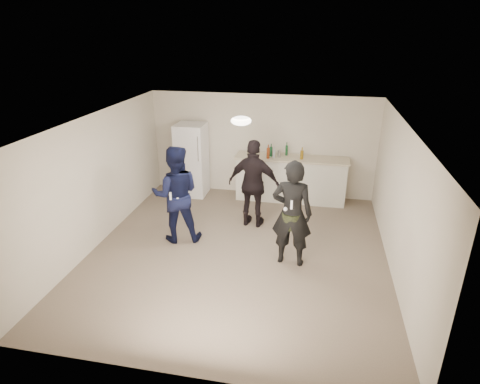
% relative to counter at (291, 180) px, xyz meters
% --- Properties ---
extents(floor, '(6.00, 6.00, 0.00)m').
position_rel_counter_xyz_m(floor, '(-0.76, -2.67, -0.53)').
color(floor, '#6B5B4C').
rests_on(floor, ground).
extents(ceiling, '(6.00, 6.00, 0.00)m').
position_rel_counter_xyz_m(ceiling, '(-0.76, -2.67, 1.98)').
color(ceiling, silver).
rests_on(ceiling, wall_back).
extents(wall_back, '(6.00, 0.00, 6.00)m').
position_rel_counter_xyz_m(wall_back, '(-0.76, 0.33, 0.72)').
color(wall_back, beige).
rests_on(wall_back, floor).
extents(wall_front, '(6.00, 0.00, 6.00)m').
position_rel_counter_xyz_m(wall_front, '(-0.76, -5.67, 0.72)').
color(wall_front, beige).
rests_on(wall_front, floor).
extents(wall_left, '(0.00, 6.00, 6.00)m').
position_rel_counter_xyz_m(wall_left, '(-3.51, -2.67, 0.72)').
color(wall_left, beige).
rests_on(wall_left, floor).
extents(wall_right, '(0.00, 6.00, 6.00)m').
position_rel_counter_xyz_m(wall_right, '(1.99, -2.67, 0.72)').
color(wall_right, beige).
rests_on(wall_right, floor).
extents(counter, '(2.60, 0.56, 1.05)m').
position_rel_counter_xyz_m(counter, '(0.00, 0.00, 0.00)').
color(counter, silver).
rests_on(counter, floor).
extents(counter_top, '(2.68, 0.64, 0.04)m').
position_rel_counter_xyz_m(counter_top, '(0.00, 0.00, 0.55)').
color(counter_top, beige).
rests_on(counter_top, counter).
extents(fridge, '(0.70, 0.70, 1.80)m').
position_rel_counter_xyz_m(fridge, '(-2.45, -0.07, 0.38)').
color(fridge, white).
rests_on(fridge, floor).
extents(fridge_handle, '(0.02, 0.02, 0.60)m').
position_rel_counter_xyz_m(fridge_handle, '(-2.17, -0.44, 0.78)').
color(fridge_handle, silver).
rests_on(fridge_handle, fridge).
extents(ceiling_dome, '(0.36, 0.36, 0.16)m').
position_rel_counter_xyz_m(ceiling_dome, '(-0.76, -2.37, 1.93)').
color(ceiling_dome, white).
rests_on(ceiling_dome, ceiling).
extents(shaker, '(0.08, 0.08, 0.17)m').
position_rel_counter_xyz_m(shaker, '(-0.30, -0.02, 0.65)').
color(shaker, '#B0B0B5').
rests_on(shaker, counter_top).
extents(man, '(1.10, 0.96, 1.93)m').
position_rel_counter_xyz_m(man, '(-2.04, -2.39, 0.44)').
color(man, '#101744').
rests_on(man, floor).
extents(woman, '(0.74, 0.52, 1.94)m').
position_rel_counter_xyz_m(woman, '(0.22, -2.83, 0.45)').
color(woman, black).
rests_on(woman, floor).
extents(camo_shorts, '(0.34, 0.34, 0.28)m').
position_rel_counter_xyz_m(camo_shorts, '(0.22, -2.83, 0.32)').
color(camo_shorts, '#2E3B1B').
rests_on(camo_shorts, woman).
extents(spectator, '(1.15, 0.60, 1.88)m').
position_rel_counter_xyz_m(spectator, '(-0.66, -1.50, 0.41)').
color(spectator, black).
rests_on(spectator, floor).
extents(remote_man, '(0.04, 0.04, 0.15)m').
position_rel_counter_xyz_m(remote_man, '(-2.04, -2.67, 0.53)').
color(remote_man, white).
rests_on(remote_man, man).
extents(nunchuk_man, '(0.07, 0.07, 0.07)m').
position_rel_counter_xyz_m(nunchuk_man, '(-1.92, -2.64, 0.45)').
color(nunchuk_man, silver).
rests_on(nunchuk_man, man).
extents(remote_woman, '(0.04, 0.04, 0.15)m').
position_rel_counter_xyz_m(remote_woman, '(0.22, -3.08, 0.72)').
color(remote_woman, white).
rests_on(remote_woman, woman).
extents(nunchuk_woman, '(0.07, 0.07, 0.07)m').
position_rel_counter_xyz_m(nunchuk_woman, '(0.12, -3.05, 0.62)').
color(nunchuk_woman, white).
rests_on(nunchuk_woman, woman).
extents(bottle_cluster, '(0.85, 0.39, 0.25)m').
position_rel_counter_xyz_m(bottle_cluster, '(-0.27, -0.05, 0.68)').
color(bottle_cluster, maroon).
rests_on(bottle_cluster, counter_top).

